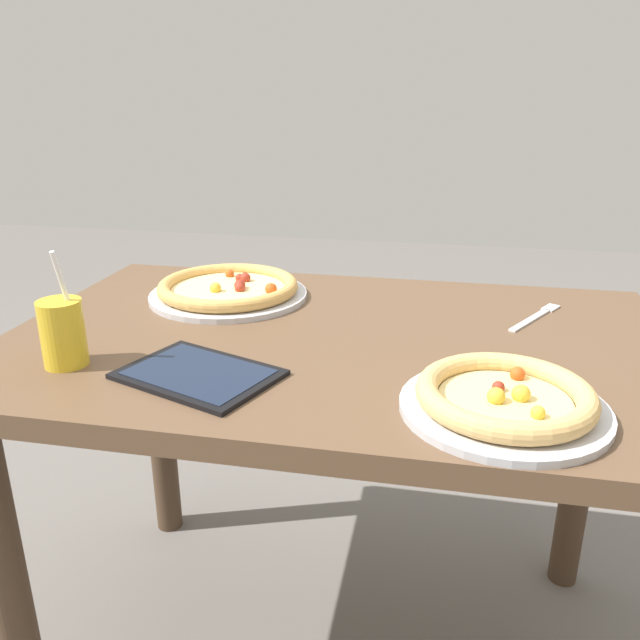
{
  "coord_description": "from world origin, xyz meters",
  "views": [
    {
      "loc": [
        0.19,
        -1.09,
        1.19
      ],
      "look_at": [
        -0.03,
        -0.0,
        0.78
      ],
      "focal_mm": 35.87,
      "sensor_mm": 36.0,
      "label": 1
    }
  ],
  "objects": [
    {
      "name": "pizza_far",
      "position": [
        -0.27,
        0.18,
        0.77
      ],
      "size": [
        0.34,
        0.34,
        0.04
      ],
      "color": "#B7B7BC",
      "rests_on": "dining_table"
    },
    {
      "name": "drink_cup_colored",
      "position": [
        -0.42,
        -0.22,
        0.81
      ],
      "size": [
        0.07,
        0.07,
        0.2
      ],
      "color": "gold",
      "rests_on": "dining_table"
    },
    {
      "name": "pizza_near",
      "position": [
        0.28,
        -0.25,
        0.77
      ],
      "size": [
        0.3,
        0.3,
        0.04
      ],
      "color": "#B7B7BC",
      "rests_on": "dining_table"
    },
    {
      "name": "fork",
      "position": [
        0.38,
        0.18,
        0.75
      ],
      "size": [
        0.12,
        0.18,
        0.0
      ],
      "color": "silver",
      "rests_on": "dining_table"
    },
    {
      "name": "tablet",
      "position": [
        -0.19,
        -0.22,
        0.75
      ],
      "size": [
        0.28,
        0.24,
        0.01
      ],
      "color": "black",
      "rests_on": "dining_table"
    },
    {
      "name": "dining_table",
      "position": [
        0.0,
        0.0,
        0.63
      ],
      "size": [
        1.23,
        0.79,
        0.75
      ],
      "color": "brown",
      "rests_on": "ground"
    }
  ]
}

